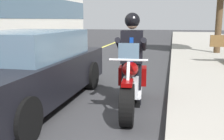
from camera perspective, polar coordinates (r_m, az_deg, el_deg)
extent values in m
plane|color=#333335|center=(4.61, -14.57, -10.05)|extent=(80.00, 80.00, 0.00)
cylinder|color=black|center=(4.07, 3.29, -7.58)|extent=(0.68, 0.26, 0.66)
cylinder|color=black|center=(5.56, 4.50, -2.57)|extent=(0.68, 0.26, 0.66)
cube|color=silver|center=(4.81, 4.02, -3.58)|extent=(0.58, 0.33, 0.32)
ellipsoid|color=#720505|center=(4.54, 3.92, 0.21)|extent=(0.58, 0.33, 0.24)
cube|color=black|center=(5.09, 4.32, 0.89)|extent=(0.72, 0.34, 0.12)
cube|color=#720505|center=(5.47, 6.80, -1.22)|extent=(0.41, 0.16, 0.36)
cube|color=#720505|center=(5.50, 2.21, -1.10)|extent=(0.41, 0.16, 0.36)
cylinder|color=silver|center=(4.01, 3.35, -3.83)|extent=(0.35, 0.08, 0.76)
cylinder|color=silver|center=(4.09, 3.58, 2.16)|extent=(0.09, 0.60, 0.04)
cube|color=#720505|center=(3.98, 3.34, -2.79)|extent=(0.37, 0.19, 0.06)
cylinder|color=silver|center=(5.14, 6.00, -4.53)|extent=(0.90, 0.16, 0.08)
cube|color=slate|center=(4.09, 3.62, 3.86)|extent=(0.07, 0.32, 0.28)
cylinder|color=black|center=(5.05, 5.56, -2.91)|extent=(0.14, 0.14, 0.84)
cube|color=black|center=(5.09, 5.46, -7.12)|extent=(0.27, 0.13, 0.10)
cylinder|color=black|center=(5.06, 2.85, -2.84)|extent=(0.14, 0.14, 0.84)
cube|color=black|center=(5.11, 2.75, -7.04)|extent=(0.27, 0.13, 0.10)
cube|color=black|center=(4.94, 4.32, 5.04)|extent=(0.36, 0.43, 0.60)
cube|color=navy|center=(4.78, 4.20, 4.37)|extent=(0.03, 0.07, 0.44)
cylinder|color=black|center=(4.75, 6.86, 5.49)|extent=(0.56, 0.15, 0.28)
cylinder|color=black|center=(4.77, 1.55, 5.59)|extent=(0.56, 0.15, 0.28)
sphere|color=tan|center=(4.91, 4.39, 10.04)|extent=(0.22, 0.22, 0.22)
sphere|color=black|center=(4.91, 4.40, 10.62)|extent=(0.28, 0.28, 0.28)
cube|color=white|center=(11.51, -21.50, 10.87)|extent=(11.00, 2.50, 2.85)
cube|color=slate|center=(11.52, -21.62, 12.48)|extent=(11.04, 2.52, 0.90)
cylinder|color=black|center=(13.82, -9.45, 6.03)|extent=(1.00, 0.30, 1.00)
cylinder|color=black|center=(14.90, -18.07, 5.99)|extent=(1.00, 0.30, 1.00)
cube|color=black|center=(5.26, -18.34, -1.43)|extent=(4.60, 1.80, 0.70)
cube|color=slate|center=(5.34, -17.58, 4.79)|extent=(2.40, 1.60, 0.60)
cylinder|color=black|center=(3.70, -18.40, -10.23)|extent=(0.64, 0.22, 0.64)
cylinder|color=black|center=(6.25, -4.58, -1.17)|extent=(0.64, 0.22, 0.64)
cylinder|color=black|center=(6.95, -18.08, -0.46)|extent=(0.64, 0.22, 0.64)
cylinder|color=#4C3823|center=(12.76, 22.10, 10.46)|extent=(0.28, 0.28, 3.12)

